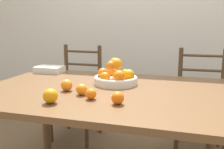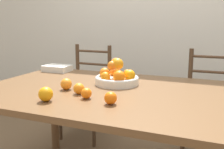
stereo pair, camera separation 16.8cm
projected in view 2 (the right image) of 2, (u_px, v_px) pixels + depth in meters
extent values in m
cube|color=silver|center=(159.00, 10.00, 2.98)|extent=(8.00, 0.06, 2.60)
cube|color=brown|center=(103.00, 92.00, 1.66)|extent=(1.56, 1.08, 0.03)
cylinder|color=brown|center=(54.00, 111.00, 2.41)|extent=(0.07, 0.07, 0.72)
cylinder|color=brown|center=(218.00, 136.00, 1.89)|extent=(0.07, 0.07, 0.72)
cylinder|color=silver|center=(117.00, 81.00, 1.78)|extent=(0.30, 0.30, 0.04)
torus|color=silver|center=(117.00, 78.00, 1.77)|extent=(0.30, 0.30, 0.02)
sphere|color=orange|center=(130.00, 75.00, 1.73)|extent=(0.07, 0.07, 0.07)
sphere|color=orange|center=(127.00, 74.00, 1.83)|extent=(0.06, 0.06, 0.06)
sphere|color=orange|center=(115.00, 72.00, 1.86)|extent=(0.07, 0.07, 0.07)
sphere|color=orange|center=(105.00, 73.00, 1.81)|extent=(0.07, 0.07, 0.07)
sphere|color=orange|center=(105.00, 77.00, 1.72)|extent=(0.07, 0.07, 0.07)
sphere|color=orange|center=(119.00, 77.00, 1.68)|extent=(0.08, 0.08, 0.08)
sphere|color=orange|center=(118.00, 64.00, 1.75)|extent=(0.08, 0.08, 0.08)
sphere|color=orange|center=(116.00, 64.00, 1.77)|extent=(0.08, 0.08, 0.08)
sphere|color=orange|center=(112.00, 66.00, 1.75)|extent=(0.06, 0.06, 0.06)
sphere|color=orange|center=(111.00, 98.00, 1.34)|extent=(0.07, 0.07, 0.07)
sphere|color=orange|center=(66.00, 84.00, 1.63)|extent=(0.07, 0.07, 0.07)
sphere|color=orange|center=(87.00, 93.00, 1.44)|extent=(0.06, 0.06, 0.06)
sphere|color=orange|center=(79.00, 89.00, 1.53)|extent=(0.07, 0.07, 0.07)
sphere|color=orange|center=(46.00, 94.00, 1.39)|extent=(0.08, 0.08, 0.08)
cylinder|color=#513823|center=(60.00, 118.00, 2.61)|extent=(0.04, 0.04, 0.45)
cylinder|color=#513823|center=(94.00, 124.00, 2.46)|extent=(0.04, 0.04, 0.45)
cylinder|color=#513823|center=(78.00, 87.00, 2.88)|extent=(0.04, 0.04, 0.93)
cylinder|color=#513823|center=(110.00, 90.00, 2.73)|extent=(0.04, 0.04, 0.93)
cube|color=#513823|center=(85.00, 92.00, 2.65)|extent=(0.43, 0.41, 0.04)
cylinder|color=#513823|center=(93.00, 77.00, 2.78)|extent=(0.38, 0.04, 0.02)
cylinder|color=#513823|center=(93.00, 64.00, 2.76)|extent=(0.38, 0.04, 0.02)
cylinder|color=#513823|center=(93.00, 51.00, 2.73)|extent=(0.38, 0.04, 0.02)
cylinder|color=#513823|center=(183.00, 138.00, 2.16)|extent=(0.04, 0.04, 0.45)
cylinder|color=#513823|center=(189.00, 98.00, 2.44)|extent=(0.04, 0.04, 0.93)
cube|color=#513823|center=(210.00, 106.00, 2.21)|extent=(0.43, 0.41, 0.04)
cylinder|color=#513823|center=(211.00, 87.00, 2.35)|extent=(0.38, 0.03, 0.02)
cylinder|color=#513823|center=(213.00, 72.00, 2.32)|extent=(0.38, 0.03, 0.02)
cylinder|color=#513823|center=(214.00, 57.00, 2.29)|extent=(0.38, 0.03, 0.02)
cube|color=silver|center=(57.00, 68.00, 2.24)|extent=(0.22, 0.16, 0.05)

